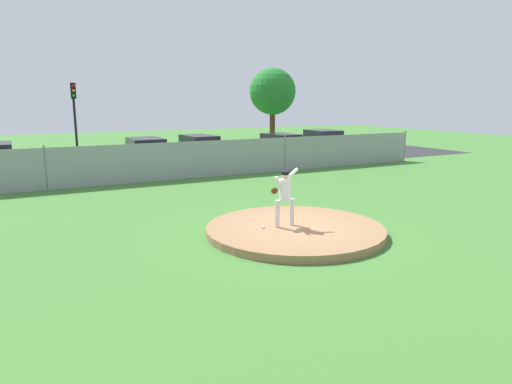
{
  "coord_description": "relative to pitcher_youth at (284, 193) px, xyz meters",
  "views": [
    {
      "loc": [
        -6.53,
        -10.15,
        3.61
      ],
      "look_at": [
        -0.42,
        1.53,
        0.94
      ],
      "focal_mm": 31.58,
      "sensor_mm": 36.0,
      "label": 1
    }
  ],
  "objects": [
    {
      "name": "ground_plane",
      "position": [
        0.27,
        5.85,
        -1.16
      ],
      "size": [
        80.0,
        80.0,
        0.0
      ],
      "primitive_type": "plane",
      "color": "#427A33"
    },
    {
      "name": "parked_car_red",
      "position": [
        8.4,
        14.35,
        -0.39
      ],
      "size": [
        1.96,
        4.44,
        1.59
      ],
      "color": "#A81919",
      "rests_on": "ground_plane"
    },
    {
      "name": "pitcher_youth",
      "position": [
        0.0,
        0.0,
        0.0
      ],
      "size": [
        0.82,
        0.32,
        1.61
      ],
      "color": "silver",
      "rests_on": "pitchers_mound"
    },
    {
      "name": "pitchers_mound",
      "position": [
        0.27,
        -0.15,
        -1.05
      ],
      "size": [
        4.93,
        4.93,
        0.21
      ],
      "primitive_type": "cylinder",
      "color": "#99704C",
      "rests_on": "ground_plane"
    },
    {
      "name": "chainlink_fence",
      "position": [
        0.27,
        9.85,
        -0.28
      ],
      "size": [
        28.64,
        0.07,
        1.86
      ],
      "color": "gray",
      "rests_on": "ground_plane"
    },
    {
      "name": "traffic_cone_orange",
      "position": [
        -4.04,
        12.05,
        -0.9
      ],
      "size": [
        0.4,
        0.4,
        0.55
      ],
      "color": "orange",
      "rests_on": "asphalt_strip"
    },
    {
      "name": "tree_broad_left",
      "position": [
        11.77,
        21.35,
        3.18
      ],
      "size": [
        3.65,
        3.65,
        6.19
      ],
      "color": "#4C331E",
      "rests_on": "ground_plane"
    },
    {
      "name": "parked_car_white",
      "position": [
        11.66,
        14.32,
        -0.34
      ],
      "size": [
        2.08,
        4.33,
        1.73
      ],
      "color": "silver",
      "rests_on": "ground_plane"
    },
    {
      "name": "traffic_light_near",
      "position": [
        -3.28,
        18.4,
        2.04
      ],
      "size": [
        0.28,
        0.46,
        4.66
      ],
      "color": "black",
      "rests_on": "ground_plane"
    },
    {
      "name": "asphalt_strip",
      "position": [
        0.27,
        14.35,
        -1.15
      ],
      "size": [
        44.0,
        7.0,
        0.01
      ],
      "primitive_type": "cube",
      "color": "#2B2B2D",
      "rests_on": "ground_plane"
    },
    {
      "name": "baseball",
      "position": [
        -0.62,
        0.06,
        -0.91
      ],
      "size": [
        0.07,
        0.07,
        0.07
      ],
      "primitive_type": "sphere",
      "color": "white",
      "rests_on": "pitchers_mound"
    },
    {
      "name": "parked_car_slate",
      "position": [
        3.09,
        14.84,
        -0.37
      ],
      "size": [
        2.02,
        4.67,
        1.65
      ],
      "color": "slate",
      "rests_on": "ground_plane"
    },
    {
      "name": "parked_car_charcoal",
      "position": [
        -0.1,
        14.75,
        -0.39
      ],
      "size": [
        1.99,
        4.64,
        1.6
      ],
      "color": "#232328",
      "rests_on": "ground_plane"
    }
  ]
}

